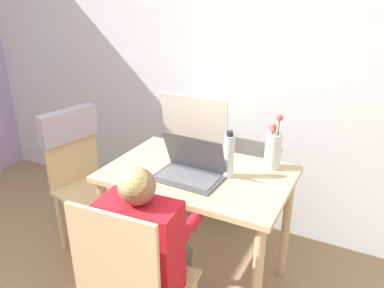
% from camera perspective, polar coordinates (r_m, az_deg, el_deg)
% --- Properties ---
extents(wall_back, '(6.40, 0.05, 2.50)m').
position_cam_1_polar(wall_back, '(2.63, 4.28, 13.50)').
color(wall_back, silver).
rests_on(wall_back, ground_plane).
extents(dining_table, '(1.00, 0.66, 0.74)m').
position_cam_1_polar(dining_table, '(2.10, 0.92, -6.95)').
color(dining_table, '#D6B784').
rests_on(dining_table, ground_plane).
extents(chair_spare, '(0.50, 0.48, 0.95)m').
position_cam_1_polar(chair_spare, '(2.56, -16.88, -2.16)').
color(chair_spare, '#D6B784').
rests_on(chair_spare, ground_plane).
extents(person_seated, '(0.37, 0.44, 1.04)m').
position_cam_1_polar(person_seated, '(1.69, -6.88, -15.04)').
color(person_seated, red).
rests_on(person_seated, ground_plane).
extents(laptop, '(0.36, 0.25, 0.23)m').
position_cam_1_polar(laptop, '(1.98, -0.23, -3.62)').
color(laptop, '#4C4C51').
rests_on(laptop, dining_table).
extents(flower_vase, '(0.09, 0.09, 0.31)m').
position_cam_1_polar(flower_vase, '(2.09, 12.24, -0.76)').
color(flower_vase, silver).
rests_on(flower_vase, dining_table).
extents(water_bottle, '(0.06, 0.06, 0.26)m').
position_cam_1_polar(water_bottle, '(1.96, 5.65, -1.79)').
color(water_bottle, silver).
rests_on(water_bottle, dining_table).
extents(cardboard_panel, '(0.51, 0.15, 0.99)m').
position_cam_1_polar(cardboard_panel, '(2.79, 0.72, -2.24)').
color(cardboard_panel, silver).
rests_on(cardboard_panel, ground_plane).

